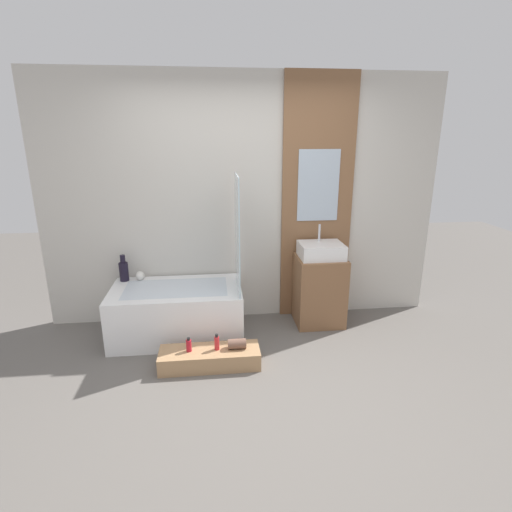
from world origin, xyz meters
name	(u,v)px	position (x,y,z in m)	size (l,w,h in m)	color
ground_plane	(262,400)	(0.00, 0.00, 0.00)	(12.00, 12.00, 0.00)	#605B56
wall_tiled_back	(244,202)	(0.00, 1.58, 1.30)	(4.20, 0.06, 2.60)	beige
wall_wood_accent	(317,200)	(0.79, 1.53, 1.31)	(0.76, 0.04, 2.60)	brown
bathtub	(177,311)	(-0.72, 1.16, 0.26)	(1.30, 0.75, 0.52)	white
glass_shower_screen	(237,234)	(-0.10, 1.08, 1.08)	(0.01, 0.55, 1.12)	silver
wooden_step_bench	(210,358)	(-0.40, 0.54, 0.08)	(0.89, 0.30, 0.16)	#A87F56
vanity_cabinet	(319,290)	(0.79, 1.28, 0.37)	(0.51, 0.45, 0.75)	brown
sink	(321,250)	(0.79, 1.28, 0.82)	(0.45, 0.37, 0.33)	white
vase_tall_dark	(124,270)	(-1.27, 1.43, 0.63)	(0.09, 0.09, 0.28)	black
vase_round_light	(140,276)	(-1.11, 1.43, 0.56)	(0.09, 0.09, 0.09)	silver
bottle_soap_primary	(189,345)	(-0.58, 0.54, 0.22)	(0.05, 0.05, 0.13)	#B21928
bottle_soap_secondary	(217,343)	(-0.33, 0.54, 0.23)	(0.04, 0.04, 0.15)	red
towel_roll	(237,344)	(-0.15, 0.54, 0.20)	(0.09, 0.09, 0.16)	brown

